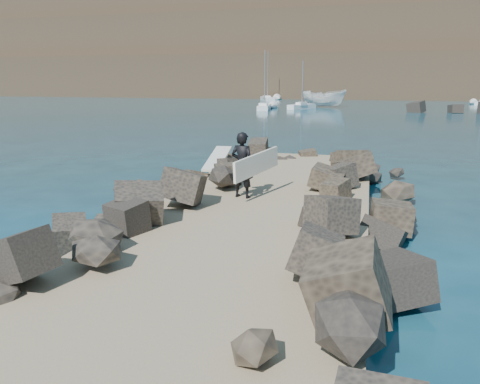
{
  "coord_description": "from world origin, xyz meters",
  "views": [
    {
      "loc": [
        2.84,
        -11.41,
        4.09
      ],
      "look_at": [
        0.0,
        -1.0,
        1.5
      ],
      "focal_mm": 35.0,
      "sensor_mm": 36.0,
      "label": 1
    }
  ],
  "objects_px": {
    "surfboard_resting": "(217,161)",
    "surfer_with_board": "(244,165)",
    "sailboat_b": "(302,106)",
    "boat_imported": "(324,98)"
  },
  "relations": [
    {
      "from": "boat_imported",
      "to": "surfer_with_board",
      "type": "height_order",
      "value": "boat_imported"
    },
    {
      "from": "surfboard_resting",
      "to": "boat_imported",
      "type": "bearing_deg",
      "value": 86.61
    },
    {
      "from": "surfboard_resting",
      "to": "sailboat_b",
      "type": "distance_m",
      "value": 51.91
    },
    {
      "from": "surfboard_resting",
      "to": "surfer_with_board",
      "type": "relative_size",
      "value": 1.05
    },
    {
      "from": "surfboard_resting",
      "to": "surfer_with_board",
      "type": "distance_m",
      "value": 4.08
    },
    {
      "from": "surfboard_resting",
      "to": "boat_imported",
      "type": "xyz_separation_m",
      "value": [
        -1.27,
        56.77,
        0.29
      ]
    },
    {
      "from": "surfer_with_board",
      "to": "surfboard_resting",
      "type": "bearing_deg",
      "value": 119.61
    },
    {
      "from": "surfboard_resting",
      "to": "sailboat_b",
      "type": "relative_size",
      "value": 0.37
    },
    {
      "from": "surfer_with_board",
      "to": "sailboat_b",
      "type": "distance_m",
      "value": 55.6
    },
    {
      "from": "surfboard_resting",
      "to": "sailboat_b",
      "type": "bearing_deg",
      "value": 89.68
    }
  ]
}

